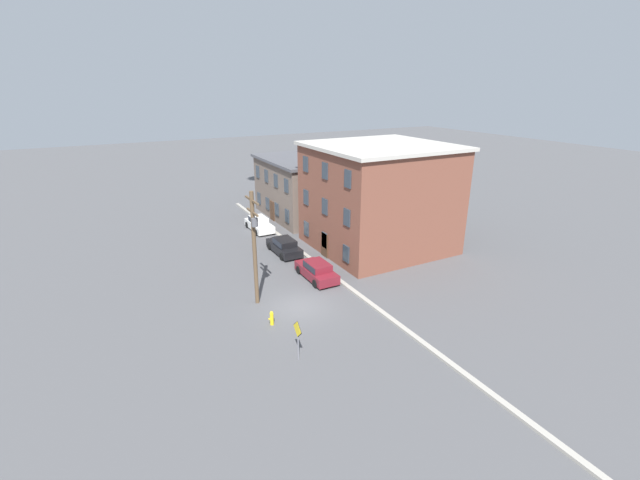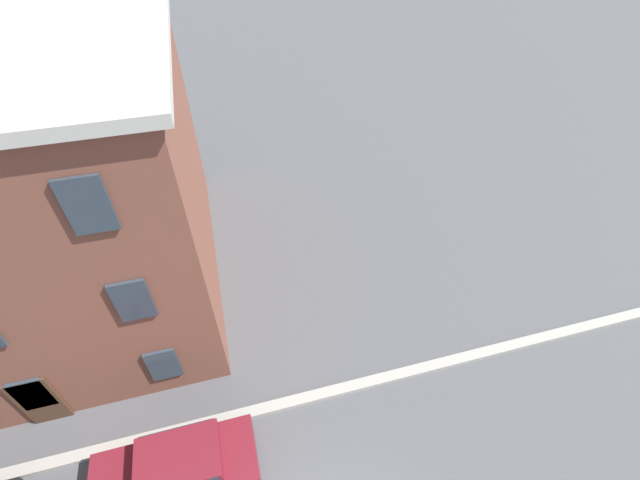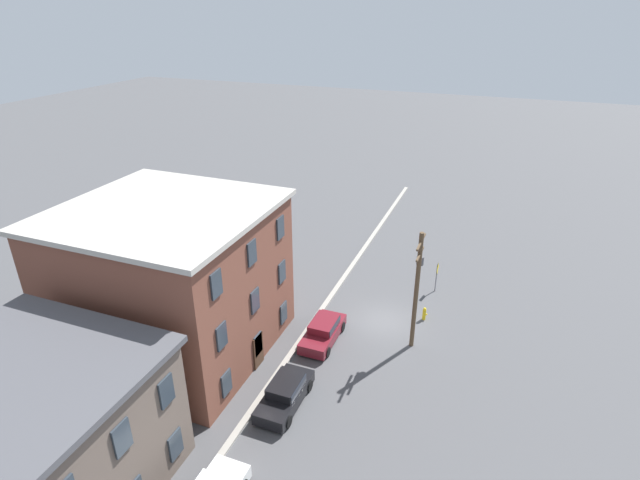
{
  "view_description": "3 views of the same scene",
  "coord_description": "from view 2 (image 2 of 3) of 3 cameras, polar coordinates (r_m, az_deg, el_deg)",
  "views": [
    {
      "loc": [
        23.79,
        -11.1,
        14.52
      ],
      "look_at": [
        -1.97,
        2.65,
        3.84
      ],
      "focal_mm": 24.0,
      "sensor_mm": 36.0,
      "label": 1
    },
    {
      "loc": [
        -0.83,
        -1.85,
        13.18
      ],
      "look_at": [
        0.96,
        4.8,
        6.66
      ],
      "focal_mm": 24.0,
      "sensor_mm": 36.0,
      "label": 2
    },
    {
      "loc": [
        -28.65,
        -6.36,
        20.06
      ],
      "look_at": [
        0.9,
        5.11,
        5.01
      ],
      "focal_mm": 28.0,
      "sensor_mm": 36.0,
      "label": 3
    }
  ],
  "objects": [
    {
      "name": "kerb_strip",
      "position": [
        14.58,
        -3.55,
        -20.69
      ],
      "size": [
        56.0,
        0.36,
        0.16
      ],
      "primitive_type": "cube",
      "color": "#9E998E",
      "rests_on": "ground_plane"
    },
    {
      "name": "car_maroon",
      "position": [
        13.67,
        -18.49,
        -26.81
      ],
      "size": [
        4.4,
        1.92,
        1.43
      ],
      "color": "maroon",
      "rests_on": "ground_plane"
    },
    {
      "name": "apartment_midblock",
      "position": [
        17.12,
        -34.78,
        5.67
      ],
      "size": [
        11.41,
        11.74,
        9.55
      ],
      "color": "brown",
      "rests_on": "ground_plane"
    }
  ]
}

